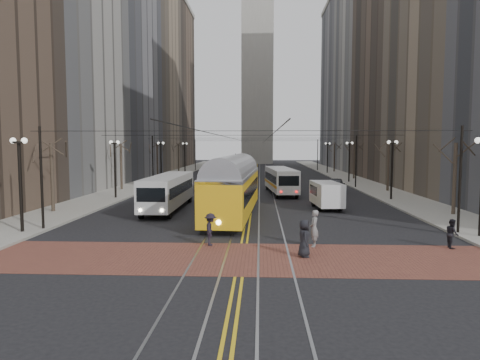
# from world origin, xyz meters

# --- Properties ---
(ground) EXTENTS (260.00, 260.00, 0.00)m
(ground) POSITION_xyz_m (0.00, 0.00, 0.00)
(ground) COLOR black
(ground) RESTS_ON ground
(sidewalk_left) EXTENTS (5.00, 140.00, 0.15)m
(sidewalk_left) POSITION_xyz_m (-15.00, 45.00, 0.07)
(sidewalk_left) COLOR gray
(sidewalk_left) RESTS_ON ground
(sidewalk_right) EXTENTS (5.00, 140.00, 0.15)m
(sidewalk_right) POSITION_xyz_m (15.00, 45.00, 0.07)
(sidewalk_right) COLOR gray
(sidewalk_right) RESTS_ON ground
(crosswalk_band) EXTENTS (25.00, 6.00, 0.01)m
(crosswalk_band) POSITION_xyz_m (0.00, -4.00, 0.01)
(crosswalk_band) COLOR brown
(crosswalk_band) RESTS_ON ground
(streetcar_rails) EXTENTS (4.80, 130.00, 0.02)m
(streetcar_rails) POSITION_xyz_m (0.00, 45.00, 0.00)
(streetcar_rails) COLOR gray
(streetcar_rails) RESTS_ON ground
(centre_lines) EXTENTS (0.42, 130.00, 0.01)m
(centre_lines) POSITION_xyz_m (0.00, 45.00, 0.01)
(centre_lines) COLOR gold
(centre_lines) RESTS_ON ground
(building_left_mid) EXTENTS (16.00, 20.00, 34.00)m
(building_left_mid) POSITION_xyz_m (-25.50, 46.00, 17.00)
(building_left_mid) COLOR slate
(building_left_mid) RESTS_ON ground
(building_left_midfar) EXTENTS (20.00, 20.00, 52.00)m
(building_left_midfar) POSITION_xyz_m (-27.50, 66.00, 26.00)
(building_left_midfar) COLOR gray
(building_left_midfar) RESTS_ON ground
(building_left_far) EXTENTS (16.00, 20.00, 40.00)m
(building_left_far) POSITION_xyz_m (-25.50, 86.00, 20.00)
(building_left_far) COLOR brown
(building_left_far) RESTS_ON ground
(building_right_mid) EXTENTS (16.00, 20.00, 34.00)m
(building_right_mid) POSITION_xyz_m (25.50, 46.00, 17.00)
(building_right_mid) COLOR brown
(building_right_mid) RESTS_ON ground
(building_right_midfar) EXTENTS (20.00, 20.00, 52.00)m
(building_right_midfar) POSITION_xyz_m (27.50, 66.00, 26.00)
(building_right_midfar) COLOR #9B9892
(building_right_midfar) RESTS_ON ground
(building_right_far) EXTENTS (16.00, 20.00, 40.00)m
(building_right_far) POSITION_xyz_m (25.50, 86.00, 20.00)
(building_right_far) COLOR slate
(building_right_far) RESTS_ON ground
(clock_tower) EXTENTS (12.00, 12.00, 66.00)m
(clock_tower) POSITION_xyz_m (0.00, 102.00, 35.96)
(clock_tower) COLOR #B2AFA5
(clock_tower) RESTS_ON ground
(lamp_posts) EXTENTS (27.60, 57.20, 5.60)m
(lamp_posts) POSITION_xyz_m (-0.00, 28.75, 2.80)
(lamp_posts) COLOR black
(lamp_posts) RESTS_ON ground
(street_trees) EXTENTS (31.68, 53.28, 5.60)m
(street_trees) POSITION_xyz_m (0.00, 35.25, 2.80)
(street_trees) COLOR #382D23
(street_trees) RESTS_ON ground
(trolley_wires) EXTENTS (25.96, 120.00, 6.60)m
(trolley_wires) POSITION_xyz_m (0.00, 34.83, 3.77)
(trolley_wires) COLOR black
(trolley_wires) RESTS_ON ground
(transit_bus) EXTENTS (2.40, 11.52, 2.88)m
(transit_bus) POSITION_xyz_m (-6.83, 11.15, 1.44)
(transit_bus) COLOR silver
(transit_bus) RESTS_ON ground
(streetcar) EXTENTS (3.62, 15.31, 3.58)m
(streetcar) POSITION_xyz_m (-1.16, 8.10, 1.79)
(streetcar) COLOR #EAB214
(streetcar) RESTS_ON ground
(rear_bus) EXTENTS (3.42, 11.07, 2.84)m
(rear_bus) POSITION_xyz_m (3.18, 23.39, 1.42)
(rear_bus) COLOR silver
(rear_bus) RESTS_ON ground
(cargo_van) EXTENTS (2.35, 5.25, 2.26)m
(cargo_van) POSITION_xyz_m (6.52, 12.22, 1.13)
(cargo_van) COLOR white
(cargo_van) RESTS_ON ground
(sedan_grey) EXTENTS (2.68, 5.12, 1.66)m
(sedan_grey) POSITION_xyz_m (9.59, 25.01, 0.83)
(sedan_grey) COLOR #424549
(sedan_grey) RESTS_ON ground
(sedan_silver) EXTENTS (1.93, 4.31, 1.37)m
(sedan_silver) POSITION_xyz_m (4.00, 41.95, 0.69)
(sedan_silver) COLOR #9E9FA5
(sedan_silver) RESTS_ON ground
(pedestrian_a) EXTENTS (0.59, 0.90, 1.83)m
(pedestrian_a) POSITION_xyz_m (3.02, -3.66, 0.93)
(pedestrian_a) COLOR black
(pedestrian_a) RESTS_ON crosswalk_band
(pedestrian_b) EXTENTS (0.57, 0.77, 1.96)m
(pedestrian_b) POSITION_xyz_m (3.76, -1.50, 0.99)
(pedestrian_b) COLOR gray
(pedestrian_b) RESTS_ON crosswalk_band
(pedestrian_c) EXTENTS (0.67, 0.81, 1.54)m
(pedestrian_c) POSITION_xyz_m (11.00, -1.50, 0.78)
(pedestrian_c) COLOR black
(pedestrian_c) RESTS_ON crosswalk_band
(pedestrian_d) EXTENTS (0.75, 1.18, 1.75)m
(pedestrian_d) POSITION_xyz_m (-1.80, -1.50, 0.89)
(pedestrian_d) COLOR black
(pedestrian_d) RESTS_ON crosswalk_band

